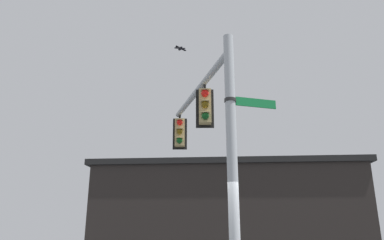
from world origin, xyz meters
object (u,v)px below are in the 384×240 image
traffic_light_nearest_pole (205,106)px  traffic_light_mid_inner (180,132)px  bird_flying (180,48)px  street_name_sign (244,102)px

traffic_light_nearest_pole → traffic_light_mid_inner: size_ratio=1.00×
traffic_light_mid_inner → bird_flying: 3.11m
traffic_light_nearest_pole → bird_flying: bearing=-61.0°
traffic_light_mid_inner → bird_flying: (-0.06, 1.54, 2.70)m
traffic_light_nearest_pole → traffic_light_mid_inner: 3.13m
street_name_sign → bird_flying: size_ratio=3.07×
traffic_light_mid_inner → street_name_sign: bearing=110.2°
traffic_light_mid_inner → bird_flying: bird_flying is taller
street_name_sign → bird_flying: 4.87m
traffic_light_nearest_pole → street_name_sign: (-0.90, 1.78, -0.51)m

